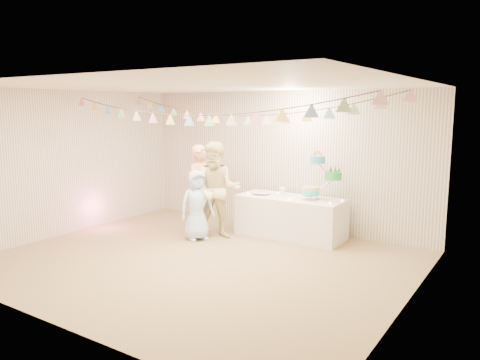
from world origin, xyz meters
The scene contains 25 objects.
floor centered at (0.00, 0.00, 0.00)m, with size 6.00×6.00×0.00m, color olive.
ceiling centered at (0.00, 0.00, 2.60)m, with size 6.00×6.00×0.00m, color silver.
back_wall centered at (0.00, 2.50, 1.30)m, with size 6.00×6.00×0.00m, color silver.
front_wall centered at (0.00, -2.50, 1.30)m, with size 6.00×6.00×0.00m, color silver.
left_wall centered at (-3.00, 0.00, 1.30)m, with size 5.00×5.00×0.00m, color silver.
right_wall centered at (3.00, 0.00, 1.30)m, with size 5.00×5.00×0.00m, color silver.
table centered at (0.51, 1.96, 0.36)m, with size 1.91×0.76×0.72m, color white.
cake_stand centered at (1.06, 2.01, 1.14)m, with size 0.70×0.41×0.79m, color silver, non-canonical shape.
cake_bottom centered at (0.91, 1.95, 0.84)m, with size 0.31×0.31×0.15m, color #2BC1CC, non-canonical shape.
cake_middle centered at (1.24, 2.10, 1.11)m, with size 0.27×0.27×0.22m, color green, non-canonical shape.
cake_top_tier centered at (1.00, 1.98, 1.38)m, with size 0.25×0.25×0.19m, color #3C9EBF, non-canonical shape.
platter centered at (-0.05, 1.91, 0.76)m, with size 0.35×0.35×0.02m, color white.
posy centered at (0.32, 2.01, 0.83)m, with size 0.14×0.14×0.16m, color white, non-canonical shape.
person_adult_a centered at (-0.99, 1.33, 0.81)m, with size 0.59×0.39×1.62m, color #E59F78.
person_adult_b centered at (-0.53, 1.18, 0.85)m, with size 0.83×0.65×1.71m, color #E4D88C.
person_child centered at (-0.76, 0.90, 0.61)m, with size 0.60×0.39×1.23m, color #B4DAFF.
bunting_back centered at (0.00, 1.10, 2.35)m, with size 5.60×1.10×0.40m, color pink, non-canonical shape.
bunting_front centered at (0.00, -0.20, 2.32)m, with size 5.60×0.90×0.36m, color #72A5E5, non-canonical shape.
tealight_0 centered at (-0.29, 1.81, 0.73)m, with size 0.04×0.04×0.03m, color #FFD88C.
tealight_1 centered at (0.16, 2.14, 0.73)m, with size 0.04×0.04×0.03m, color #FFD88C.
tealight_2 centered at (0.61, 1.74, 0.73)m, with size 0.04×0.04×0.03m, color #FFD88C.
tealight_3 centered at (0.86, 2.18, 0.73)m, with size 0.04×0.04×0.03m, color #FFD88C.
tealight_4 centered at (1.33, 1.78, 0.73)m, with size 0.04×0.04×0.03m, color #FFD88C.
tealight_5 centered at (1.41, 2.11, 0.73)m, with size 0.04×0.04×0.03m, color #FFD88C.
tealight_6 centered at (-0.03, 1.98, 0.73)m, with size 0.04×0.04×0.03m, color #FFD88C.
Camera 1 is at (4.22, -5.33, 2.29)m, focal length 35.00 mm.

